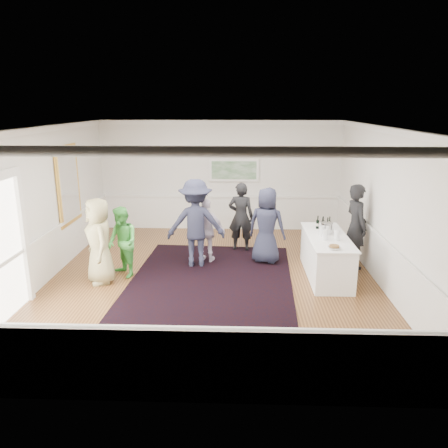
{
  "coord_description": "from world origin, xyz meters",
  "views": [
    {
      "loc": [
        0.56,
        -8.68,
        3.62
      ],
      "look_at": [
        0.24,
        0.2,
        1.18
      ],
      "focal_mm": 35.0,
      "sensor_mm": 36.0,
      "label": 1
    }
  ],
  "objects_px": {
    "guest_green": "(122,242)",
    "guest_lilac": "(207,231)",
    "serving_table": "(326,256)",
    "bartender": "(356,226)",
    "guest_dark_b": "(241,217)",
    "guest_tan": "(99,241)",
    "guest_navy": "(267,226)",
    "nut_bowl": "(334,247)",
    "ice_bucket": "(326,228)",
    "guest_dark_a": "(196,223)"
  },
  "relations": [
    {
      "from": "guest_lilac",
      "to": "ice_bucket",
      "type": "height_order",
      "value": "guest_lilac"
    },
    {
      "from": "serving_table",
      "to": "bartender",
      "type": "height_order",
      "value": "bartender"
    },
    {
      "from": "guest_lilac",
      "to": "guest_green",
      "type": "bearing_deg",
      "value": 43.44
    },
    {
      "from": "guest_tan",
      "to": "nut_bowl",
      "type": "distance_m",
      "value": 4.75
    },
    {
      "from": "ice_bucket",
      "to": "guest_dark_b",
      "type": "bearing_deg",
      "value": 140.99
    },
    {
      "from": "bartender",
      "to": "guest_lilac",
      "type": "bearing_deg",
      "value": 72.86
    },
    {
      "from": "serving_table",
      "to": "guest_navy",
      "type": "height_order",
      "value": "guest_navy"
    },
    {
      "from": "guest_tan",
      "to": "ice_bucket",
      "type": "distance_m",
      "value": 4.84
    },
    {
      "from": "guest_dark_b",
      "to": "ice_bucket",
      "type": "bearing_deg",
      "value": 149.2
    },
    {
      "from": "guest_dark_b",
      "to": "nut_bowl",
      "type": "xyz_separation_m",
      "value": [
        1.81,
        -2.58,
        0.06
      ]
    },
    {
      "from": "bartender",
      "to": "ice_bucket",
      "type": "height_order",
      "value": "bartender"
    },
    {
      "from": "guest_tan",
      "to": "guest_navy",
      "type": "xyz_separation_m",
      "value": [
        3.53,
        1.32,
        -0.0
      ]
    },
    {
      "from": "guest_green",
      "to": "guest_navy",
      "type": "relative_size",
      "value": 0.85
    },
    {
      "from": "serving_table",
      "to": "bartender",
      "type": "distance_m",
      "value": 1.07
    },
    {
      "from": "bartender",
      "to": "guest_dark_b",
      "type": "height_order",
      "value": "bartender"
    },
    {
      "from": "bartender",
      "to": "guest_dark_b",
      "type": "distance_m",
      "value": 2.82
    },
    {
      "from": "bartender",
      "to": "guest_dark_b",
      "type": "relative_size",
      "value": 1.1
    },
    {
      "from": "guest_navy",
      "to": "nut_bowl",
      "type": "relative_size",
      "value": 7.38
    },
    {
      "from": "bartender",
      "to": "guest_navy",
      "type": "distance_m",
      "value": 2.01
    },
    {
      "from": "bartender",
      "to": "serving_table",
      "type": "bearing_deg",
      "value": 114.33
    },
    {
      "from": "guest_green",
      "to": "guest_lilac",
      "type": "relative_size",
      "value": 1.01
    },
    {
      "from": "guest_dark_a",
      "to": "serving_table",
      "type": "bearing_deg",
      "value": 163.94
    },
    {
      "from": "guest_lilac",
      "to": "guest_dark_a",
      "type": "xyz_separation_m",
      "value": [
        -0.23,
        -0.26,
        0.25
      ]
    },
    {
      "from": "guest_dark_a",
      "to": "guest_navy",
      "type": "distance_m",
      "value": 1.66
    },
    {
      "from": "guest_dark_a",
      "to": "guest_navy",
      "type": "bearing_deg",
      "value": -175.91
    },
    {
      "from": "guest_lilac",
      "to": "ice_bucket",
      "type": "relative_size",
      "value": 5.84
    },
    {
      "from": "guest_tan",
      "to": "guest_lilac",
      "type": "relative_size",
      "value": 1.19
    },
    {
      "from": "nut_bowl",
      "to": "guest_lilac",
      "type": "bearing_deg",
      "value": 147.25
    },
    {
      "from": "guest_tan",
      "to": "guest_navy",
      "type": "relative_size",
      "value": 1.0
    },
    {
      "from": "guest_lilac",
      "to": "guest_navy",
      "type": "height_order",
      "value": "guest_navy"
    },
    {
      "from": "guest_dark_a",
      "to": "nut_bowl",
      "type": "xyz_separation_m",
      "value": [
        2.84,
        -1.41,
        -0.07
      ]
    },
    {
      "from": "guest_lilac",
      "to": "guest_dark_a",
      "type": "height_order",
      "value": "guest_dark_a"
    },
    {
      "from": "guest_lilac",
      "to": "nut_bowl",
      "type": "bearing_deg",
      "value": 161.64
    },
    {
      "from": "bartender",
      "to": "nut_bowl",
      "type": "height_order",
      "value": "bartender"
    },
    {
      "from": "guest_navy",
      "to": "bartender",
      "type": "bearing_deg",
      "value": -166.31
    },
    {
      "from": "guest_lilac",
      "to": "guest_dark_b",
      "type": "height_order",
      "value": "guest_dark_b"
    },
    {
      "from": "guest_tan",
      "to": "guest_green",
      "type": "height_order",
      "value": "guest_tan"
    },
    {
      "from": "guest_dark_a",
      "to": "ice_bucket",
      "type": "bearing_deg",
      "value": 167.59
    },
    {
      "from": "serving_table",
      "to": "guest_dark_b",
      "type": "xyz_separation_m",
      "value": [
        -1.85,
        1.69,
        0.42
      ]
    },
    {
      "from": "guest_dark_a",
      "to": "guest_dark_b",
      "type": "height_order",
      "value": "guest_dark_a"
    },
    {
      "from": "guest_tan",
      "to": "ice_bucket",
      "type": "height_order",
      "value": "guest_tan"
    },
    {
      "from": "serving_table",
      "to": "guest_green",
      "type": "distance_m",
      "value": 4.41
    },
    {
      "from": "serving_table",
      "to": "guest_navy",
      "type": "relative_size",
      "value": 1.25
    },
    {
      "from": "guest_lilac",
      "to": "bartender",
      "type": "bearing_deg",
      "value": -169.14
    },
    {
      "from": "serving_table",
      "to": "guest_dark_a",
      "type": "relative_size",
      "value": 1.11
    },
    {
      "from": "serving_table",
      "to": "nut_bowl",
      "type": "distance_m",
      "value": 1.01
    },
    {
      "from": "bartender",
      "to": "guest_tan",
      "type": "xyz_separation_m",
      "value": [
        -5.52,
        -1.1,
        -0.06
      ]
    },
    {
      "from": "guest_tan",
      "to": "nut_bowl",
      "type": "xyz_separation_m",
      "value": [
        4.73,
        -0.37,
        0.04
      ]
    },
    {
      "from": "guest_green",
      "to": "nut_bowl",
      "type": "xyz_separation_m",
      "value": [
        4.35,
        -0.71,
        0.18
      ]
    },
    {
      "from": "guest_navy",
      "to": "ice_bucket",
      "type": "bearing_deg",
      "value": 173.86
    }
  ]
}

